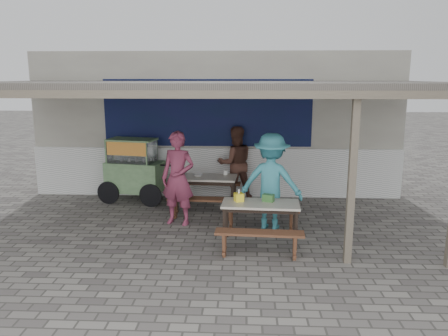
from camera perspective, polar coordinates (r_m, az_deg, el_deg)
ground at (r=8.07m, az=-2.45°, el=-9.26°), size 60.00×60.00×0.00m
back_wall at (r=11.16m, az=-0.90°, el=5.75°), size 9.00×1.28×3.50m
warung_roof at (r=8.43m, az=-1.95°, el=10.55°), size 9.00×4.21×2.81m
table_left at (r=9.63m, az=-2.33°, el=-1.59°), size 1.36×0.77×0.75m
bench_left_street at (r=9.06m, az=-2.95°, el=-4.65°), size 1.43×0.36×0.45m
bench_left_wall at (r=10.37m, az=-1.76°, el=-2.50°), size 1.43×0.36×0.45m
table_right at (r=7.68m, az=4.79°, el=-5.14°), size 1.37×0.71×0.75m
bench_right_street at (r=7.18m, az=4.64°, el=-9.14°), size 1.45×0.36×0.45m
bench_right_wall at (r=8.38m, az=4.85°, el=-6.04°), size 1.45×0.36×0.45m
vendor_cart at (r=10.43m, az=-11.68°, el=0.03°), size 1.93×0.97×1.50m
patron_street_side at (r=8.67m, az=-6.03°, el=-1.35°), size 0.77×0.61×1.87m
patron_wall_side at (r=10.40m, az=1.48°, el=0.62°), size 1.00×0.86×1.76m
patron_right_table at (r=8.42m, az=6.18°, el=-1.77°), size 1.33×0.95×1.87m
tissue_box at (r=7.71m, az=1.95°, el=-3.83°), size 0.19×0.19×0.15m
donation_box at (r=7.73m, az=5.80°, el=-3.90°), size 0.23×0.19×0.13m
condiment_jar at (r=9.78m, az=0.20°, el=-0.59°), size 0.09×0.09×0.10m
condiment_bowl at (r=9.63m, az=-3.40°, el=-0.94°), size 0.24×0.24×0.05m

